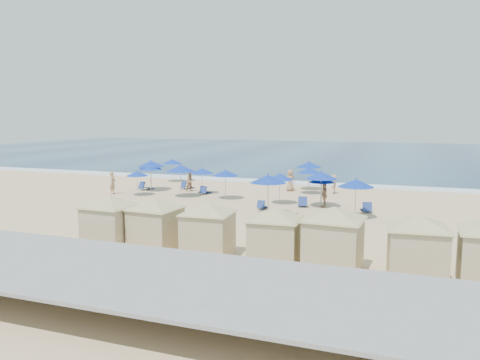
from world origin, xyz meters
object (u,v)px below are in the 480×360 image
(umbrella_8, at_px, (280,177))
(cabana_3, at_px, (275,229))
(cabana_4, at_px, (334,231))
(umbrella_1, at_px, (137,174))
(umbrella_7, at_px, (309,170))
(beachgoer_3, at_px, (334,184))
(cabana_0, at_px, (110,215))
(umbrella_0, at_px, (150,167))
(umbrella_6, at_px, (268,179))
(umbrella_12, at_px, (322,180))
(umbrella_3, at_px, (181,168))
(beachgoer_2, at_px, (324,195))
(cabana_2, at_px, (208,223))
(umbrella_4, at_px, (202,171))
(umbrella_13, at_px, (172,162))
(umbrella_5, at_px, (225,173))
(beachgoer_4, at_px, (290,180))
(trash_bin, at_px, (292,221))
(beachgoer_1, at_px, (191,181))
(umbrella_9, at_px, (309,165))
(umbrella_2, at_px, (151,164))
(umbrella_11, at_px, (356,183))
(cabana_1, at_px, (155,218))
(beachgoer_0, at_px, (113,183))
(cabana_5, at_px, (418,239))

(umbrella_8, bearing_deg, cabana_3, -75.46)
(cabana_4, distance_m, umbrella_1, 22.18)
(umbrella_7, relative_size, beachgoer_3, 1.42)
(cabana_0, height_order, beachgoer_3, cabana_0)
(umbrella_0, height_order, umbrella_6, umbrella_6)
(umbrella_12, bearing_deg, umbrella_3, -179.49)
(umbrella_0, xyz_separation_m, beachgoer_2, (15.16, -2.21, -1.21))
(cabana_2, xyz_separation_m, umbrella_1, (-12.15, 13.36, 0.20))
(cabana_0, distance_m, cabana_2, 4.93)
(beachgoer_3, bearing_deg, cabana_4, 8.44)
(umbrella_12, bearing_deg, cabana_2, -100.15)
(umbrella_4, bearing_deg, umbrella_13, 136.00)
(umbrella_5, height_order, beachgoer_2, umbrella_5)
(umbrella_6, relative_size, beachgoer_4, 1.47)
(umbrella_8, bearing_deg, trash_bin, -69.45)
(trash_bin, relative_size, beachgoer_1, 0.46)
(umbrella_8, relative_size, umbrella_9, 0.91)
(beachgoer_3, bearing_deg, cabana_0, -20.75)
(umbrella_2, bearing_deg, beachgoer_4, 17.64)
(cabana_4, xyz_separation_m, umbrella_13, (-18.99, 21.59, 0.29))
(beachgoer_3, bearing_deg, umbrella_6, -15.05)
(umbrella_11, distance_m, umbrella_12, 4.41)
(umbrella_13, relative_size, beachgoer_2, 1.33)
(umbrella_13, bearing_deg, umbrella_8, -31.24)
(cabana_4, height_order, umbrella_2, cabana_4)
(umbrella_12, distance_m, umbrella_13, 17.66)
(umbrella_12, bearing_deg, umbrella_4, 168.88)
(cabana_1, bearing_deg, beachgoer_2, 67.45)
(umbrella_2, xyz_separation_m, beachgoer_1, (3.45, 0.57, -1.42))
(umbrella_4, distance_m, beachgoer_4, 7.54)
(umbrella_11, bearing_deg, beachgoer_0, 172.11)
(umbrella_5, xyz_separation_m, umbrella_13, (-8.54, 7.36, -0.05))
(cabana_4, height_order, umbrella_7, cabana_4)
(umbrella_2, xyz_separation_m, umbrella_13, (-0.88, 5.38, -0.31))
(cabana_0, relative_size, umbrella_12, 2.07)
(beachgoer_3, bearing_deg, umbrella_11, 16.45)
(cabana_1, height_order, umbrella_8, cabana_1)
(umbrella_3, bearing_deg, cabana_0, -75.72)
(umbrella_0, bearing_deg, umbrella_9, 23.19)
(umbrella_1, bearing_deg, umbrella_2, 98.06)
(cabana_4, relative_size, umbrella_0, 1.96)
(beachgoer_3, bearing_deg, umbrella_7, -67.11)
(umbrella_4, height_order, beachgoer_4, umbrella_4)
(cabana_1, bearing_deg, beachgoer_1, 110.94)
(cabana_0, relative_size, cabana_5, 0.99)
(trash_bin, distance_m, cabana_5, 9.50)
(umbrella_0, xyz_separation_m, umbrella_12, (14.86, -1.68, -0.19))
(umbrella_11, bearing_deg, umbrella_1, 170.83)
(umbrella_7, bearing_deg, umbrella_4, -161.11)
(umbrella_8, bearing_deg, umbrella_12, 5.63)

